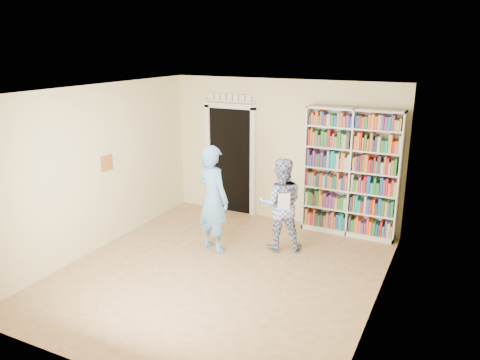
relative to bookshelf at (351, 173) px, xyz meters
The scene contains 11 objects.
floor 2.94m from the bookshelf, 119.94° to the right, with size 5.00×5.00×0.00m, color #916546.
ceiling 3.12m from the bookshelf, 119.94° to the right, with size 5.00×5.00×0.00m, color white.
wall_back 1.37m from the bookshelf, behind, with size 4.50×4.50×0.00m, color beige.
wall_left 4.30m from the bookshelf, 146.93° to the right, with size 5.00×5.00×0.00m, color beige.
wall_right 2.52m from the bookshelf, 69.00° to the right, with size 5.00×5.00×0.00m, color beige.
bookshelf is the anchor object (origin of this frame).
doorway 2.45m from the bookshelf, behind, with size 1.10×0.08×2.43m.
wall_art 4.18m from the bookshelf, 149.08° to the right, with size 0.03×0.25×0.25m, color brown.
man_blue 2.50m from the bookshelf, 138.01° to the right, with size 0.65×0.42×1.78m, color #5B93CB.
man_plaid 1.48m from the bookshelf, 126.99° to the right, with size 0.76×0.59×1.56m, color #324F9A.
paper_sheet 1.56m from the bookshelf, 118.00° to the right, with size 0.19×0.01×0.27m, color white.
Camera 1 is at (3.07, -5.58, 3.30)m, focal length 35.00 mm.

